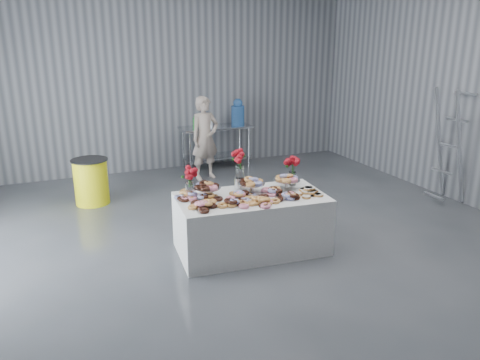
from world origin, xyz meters
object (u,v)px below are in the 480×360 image
object	(u,v)px
prep_table	(216,139)
water_jug	(238,113)
trash_barrel	(91,181)
stepladder	(449,146)
person	(205,138)
display_table	(251,223)

from	to	relation	value
prep_table	water_jug	world-z (taller)	water_jug
trash_barrel	stepladder	distance (m)	6.00
prep_table	person	xyz separation A→B (m)	(-0.46, -0.65, 0.19)
water_jug	person	xyz separation A→B (m)	(-0.96, -0.65, -0.34)
water_jug	person	world-z (taller)	person
water_jug	trash_barrel	xyz separation A→B (m)	(-3.20, -1.30, -0.76)
display_table	person	bearing A→B (deg)	81.47
prep_table	stepladder	bearing A→B (deg)	-50.90
display_table	person	xyz separation A→B (m)	(0.50, 3.33, 0.44)
prep_table	water_jug	xyz separation A→B (m)	(0.50, -0.00, 0.53)
display_table	water_jug	size ratio (longest dim) A/B	3.43
water_jug	person	bearing A→B (deg)	-145.97
prep_table	person	size ratio (longest dim) A/B	0.92
display_table	trash_barrel	bearing A→B (deg)	122.95
display_table	water_jug	world-z (taller)	water_jug
person	trash_barrel	distance (m)	2.37
display_table	trash_barrel	xyz separation A→B (m)	(-1.74, 2.68, 0.01)
display_table	prep_table	world-z (taller)	prep_table
display_table	stepladder	xyz separation A→B (m)	(3.81, 0.48, 0.60)
prep_table	water_jug	size ratio (longest dim) A/B	2.71
stepladder	water_jug	bearing A→B (deg)	123.82
prep_table	person	world-z (taller)	person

